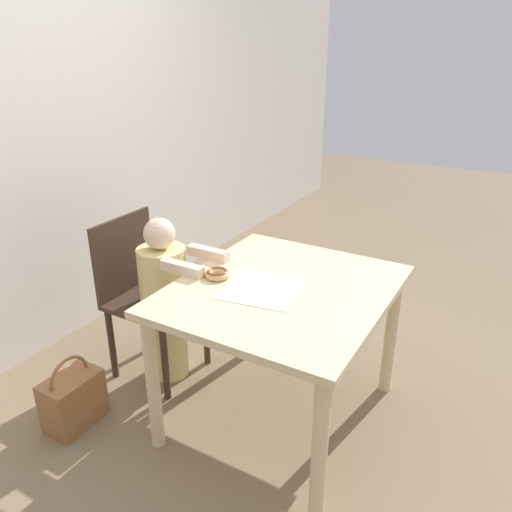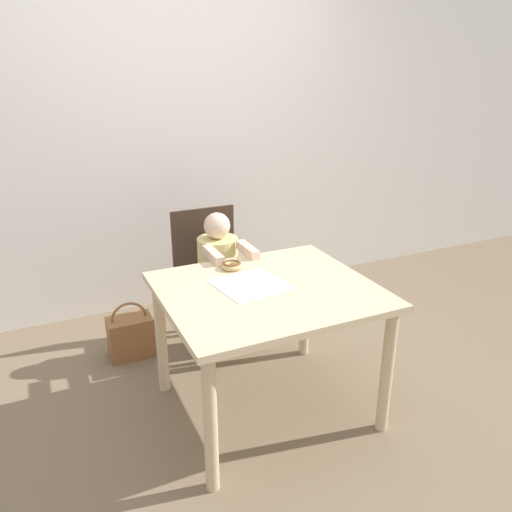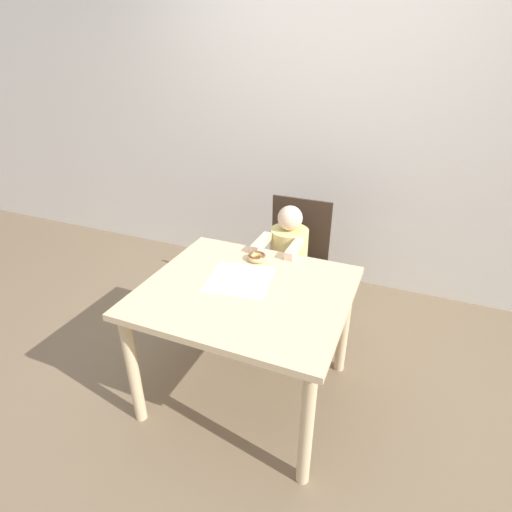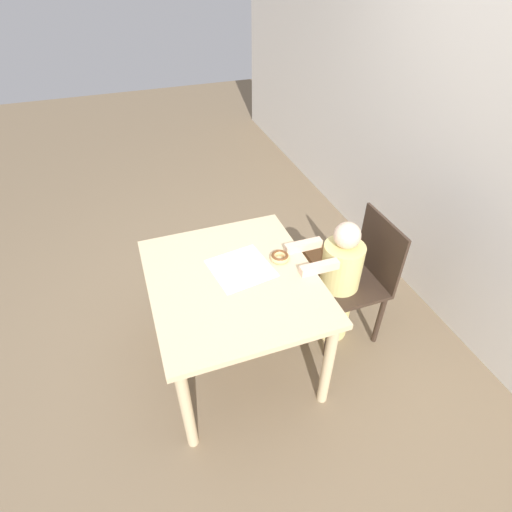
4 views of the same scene
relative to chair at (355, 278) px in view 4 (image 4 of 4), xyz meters
name	(u,v)px [view 4 (image 4 of 4)]	position (x,y,z in m)	size (l,w,h in m)	color
ground_plane	(237,357)	(0.00, -0.81, -0.46)	(12.00, 12.00, 0.00)	#7A664C
wall_back	(489,145)	(0.00, 0.71, 0.79)	(8.00, 0.05, 2.50)	silver
dining_table	(233,291)	(0.00, -0.81, 0.15)	(1.03, 0.90, 0.71)	beige
chair	(355,278)	(0.00, 0.00, 0.00)	(0.42, 0.43, 0.87)	#38281E
child_figure	(338,283)	(0.00, -0.13, -0.01)	(0.26, 0.46, 0.91)	#E0D17F
donut	(280,257)	(-0.06, -0.51, 0.27)	(0.11, 0.11, 0.04)	#DBB270
napkin	(241,268)	(-0.06, -0.74, 0.25)	(0.36, 0.36, 0.00)	white
handbag	(315,264)	(-0.54, 0.01, -0.32)	(0.27, 0.17, 0.37)	brown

